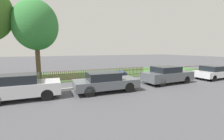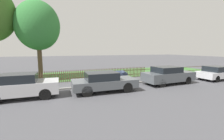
# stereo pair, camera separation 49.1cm
# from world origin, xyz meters

# --- Properties ---
(ground_plane) EXTENTS (120.00, 120.00, 0.00)m
(ground_plane) POSITION_xyz_m (0.00, 0.00, 0.00)
(ground_plane) COLOR #4C4C51
(kerb_stone) EXTENTS (34.17, 0.20, 0.12)m
(kerb_stone) POSITION_xyz_m (0.00, 0.10, 0.06)
(kerb_stone) COLOR gray
(kerb_stone) RESTS_ON ground
(grass_strip) EXTENTS (34.17, 6.28, 0.01)m
(grass_strip) POSITION_xyz_m (0.00, 5.84, 0.01)
(grass_strip) COLOR #3D7033
(grass_strip) RESTS_ON ground
(park_fence) EXTENTS (34.17, 0.05, 1.01)m
(park_fence) POSITION_xyz_m (0.00, 2.71, 0.51)
(park_fence) COLOR brown
(park_fence) RESTS_ON ground
(parked_car_black_saloon) EXTENTS (3.90, 1.73, 1.45)m
(parked_car_black_saloon) POSITION_xyz_m (-4.16, -1.02, 0.74)
(parked_car_black_saloon) COLOR #BCBCC1
(parked_car_black_saloon) RESTS_ON ground
(parked_car_navy_estate) EXTENTS (4.31, 1.87, 1.32)m
(parked_car_navy_estate) POSITION_xyz_m (0.66, -1.32, 0.69)
(parked_car_navy_estate) COLOR #51565B
(parked_car_navy_estate) RESTS_ON ground
(parked_car_red_compact) EXTENTS (4.35, 1.89, 1.43)m
(parked_car_red_compact) POSITION_xyz_m (6.29, -1.02, 0.73)
(parked_car_red_compact) COLOR #51565B
(parked_car_red_compact) RESTS_ON ground
(parked_car_white_van) EXTENTS (3.85, 1.83, 1.28)m
(parked_car_white_van) POSITION_xyz_m (11.75, -1.28, 0.65)
(parked_car_white_van) COLOR silver
(parked_car_white_van) RESTS_ON ground
(covered_motorcycle) EXTENTS (2.04, 0.84, 0.95)m
(covered_motorcycle) POSITION_xyz_m (2.87, 1.38, 0.59)
(covered_motorcycle) COLOR black
(covered_motorcycle) RESTS_ON ground
(tree_behind_motorcycle) EXTENTS (3.82, 3.82, 7.15)m
(tree_behind_motorcycle) POSITION_xyz_m (-3.64, 4.64, 4.92)
(tree_behind_motorcycle) COLOR brown
(tree_behind_motorcycle) RESTS_ON ground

